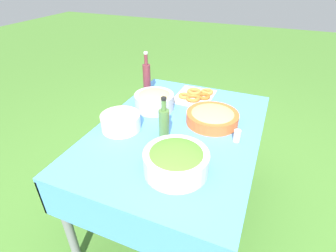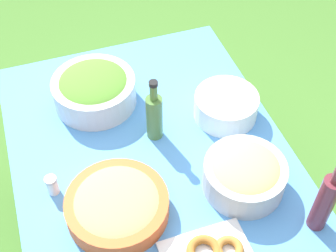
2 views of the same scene
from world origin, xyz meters
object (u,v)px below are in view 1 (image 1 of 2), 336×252
object	(u,v)px
salad_bowl	(176,160)
olive_oil_bottle	(164,123)
donut_platter	(196,96)
wine_bottle	(147,78)
plate_stack	(121,122)
bread_bowl	(212,117)
pasta_bowl	(154,100)

from	to	relation	value
salad_bowl	olive_oil_bottle	distance (m)	0.29
donut_platter	wine_bottle	size ratio (longest dim) A/B	0.97
olive_oil_bottle	wine_bottle	world-z (taller)	wine_bottle
plate_stack	bread_bowl	size ratio (longest dim) A/B	0.73
wine_bottle	bread_bowl	bearing A→B (deg)	67.42
donut_platter	olive_oil_bottle	distance (m)	0.58
donut_platter	bread_bowl	bearing A→B (deg)	34.06
donut_platter	plate_stack	size ratio (longest dim) A/B	1.31
donut_platter	olive_oil_bottle	size ratio (longest dim) A/B	1.19
olive_oil_bottle	bread_bowl	world-z (taller)	olive_oil_bottle
donut_platter	olive_oil_bottle	xyz separation A→B (m)	(0.57, -0.01, 0.08)
plate_stack	wine_bottle	xyz separation A→B (m)	(-0.52, -0.08, 0.08)
pasta_bowl	wine_bottle	bearing A→B (deg)	-142.55
pasta_bowl	bread_bowl	bearing A→B (deg)	85.25
olive_oil_bottle	wine_bottle	size ratio (longest dim) A/B	0.81
olive_oil_bottle	donut_platter	bearing A→B (deg)	179.18
salad_bowl	pasta_bowl	size ratio (longest dim) A/B	1.17
wine_bottle	bread_bowl	world-z (taller)	wine_bottle
pasta_bowl	olive_oil_bottle	xyz separation A→B (m)	(0.31, 0.21, 0.04)
pasta_bowl	bread_bowl	size ratio (longest dim) A/B	0.83
salad_bowl	plate_stack	size ratio (longest dim) A/B	1.33
plate_stack	bread_bowl	distance (m)	0.57
pasta_bowl	donut_platter	world-z (taller)	pasta_bowl
donut_platter	plate_stack	xyz separation A→B (m)	(0.58, -0.29, 0.03)
wine_bottle	pasta_bowl	bearing A→B (deg)	37.45
pasta_bowl	bread_bowl	xyz separation A→B (m)	(0.03, 0.42, -0.02)
pasta_bowl	bread_bowl	distance (m)	0.42
bread_bowl	salad_bowl	bearing A→B (deg)	-5.20
donut_platter	pasta_bowl	bearing A→B (deg)	-38.94
pasta_bowl	wine_bottle	size ratio (longest dim) A/B	0.84
wine_bottle	olive_oil_bottle	bearing A→B (deg)	35.31
donut_platter	bread_bowl	world-z (taller)	bread_bowl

